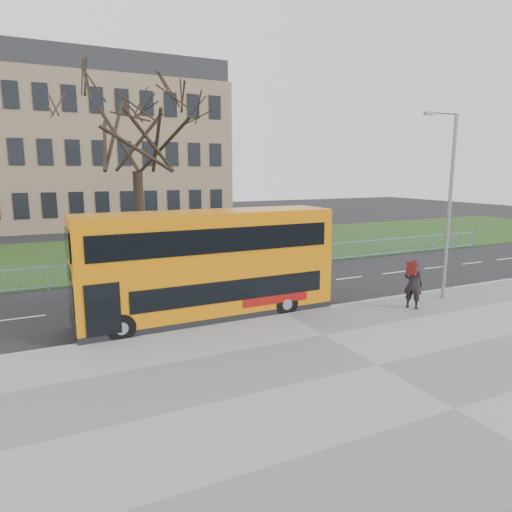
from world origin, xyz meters
The scene contains 10 objects.
ground centered at (0.00, 0.00, 0.00)m, with size 120.00×120.00×0.00m, color black.
pavement centered at (0.00, -6.75, 0.06)m, with size 80.00×10.50×0.12m, color slate.
kerb centered at (0.00, -1.55, 0.07)m, with size 80.00×0.20×0.14m, color gray.
grass_verge centered at (0.00, 14.30, 0.04)m, with size 80.00×15.40×0.08m, color #1F3312.
guard_railing centered at (0.00, 6.60, 0.55)m, with size 40.00×0.12×1.10m, color #6F9EC6, non-canonical shape.
bare_tree centered at (-3.00, 10.00, 6.41)m, with size 8.87×8.87×12.67m, color black, non-canonical shape.
civic_building centered at (-5.00, 35.00, 7.00)m, with size 30.00×15.00×14.00m, color #806A51.
yellow_bus centered at (-2.69, -0.51, 2.11)m, with size 9.40×2.34×3.93m.
pedestrian centered at (4.78, -3.11, 1.09)m, with size 0.71×0.46×1.94m, color black.
street_lamp centered at (6.99, -2.52, 4.27)m, with size 1.60×0.32×7.57m.
Camera 1 is at (-8.14, -15.98, 5.40)m, focal length 32.00 mm.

